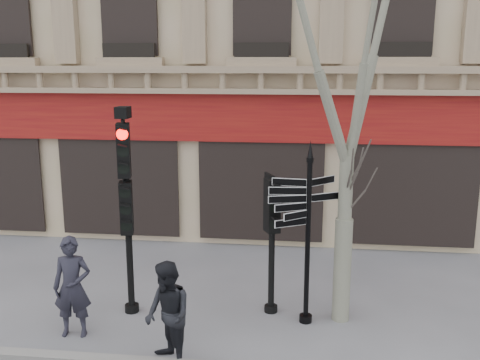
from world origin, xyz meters
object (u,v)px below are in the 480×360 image
Objects in this scene: traffic_signal_secondary at (272,220)px; plane_tree at (353,26)px; traffic_signal_main at (126,186)px; fingerpost at (309,203)px; pedestrian_a at (72,287)px; pedestrian_b at (168,315)px.

traffic_signal_secondary is 0.35× the size of plane_tree.
plane_tree is at bearing -12.25° from traffic_signal_main.
traffic_signal_secondary is at bearing 133.98° from fingerpost.
plane_tree reaches higher than pedestrian_a.
plane_tree is 4.20× the size of pedestrian_a.
traffic_signal_secondary is at bearing 13.16° from pedestrian_a.
pedestrian_a is at bearing 177.02° from traffic_signal_secondary.
plane_tree is (0.69, 0.19, 3.22)m from fingerpost.
traffic_signal_secondary is 2.91m from pedestrian_b.
pedestrian_b is at bearing -145.79° from plane_tree.
plane_tree is (1.40, -0.17, 3.70)m from traffic_signal_secondary.
pedestrian_b is (-1.59, -2.20, -1.05)m from traffic_signal_secondary.
pedestrian_a reaches higher than pedestrian_b.
traffic_signal_main reaches higher than pedestrian_a.
traffic_signal_main is 2.95m from traffic_signal_secondary.
pedestrian_b is (-2.30, -1.84, -1.52)m from fingerpost.
plane_tree is at bearing 85.94° from pedestrian_b.
fingerpost reaches higher than pedestrian_b.
traffic_signal_main reaches higher than fingerpost.
traffic_signal_main is at bearing -177.70° from plane_tree.
pedestrian_b is at bearing -70.51° from traffic_signal_main.
traffic_signal_secondary is 3.95m from plane_tree.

